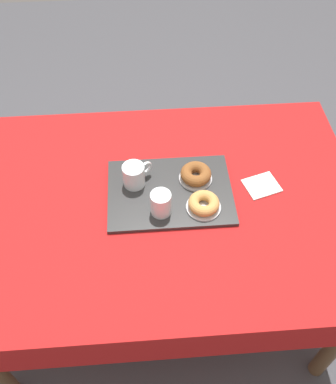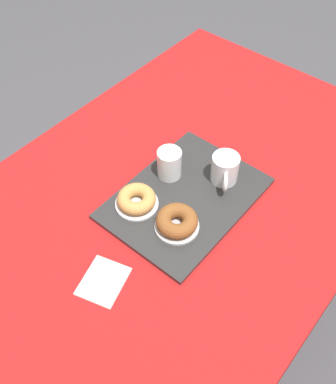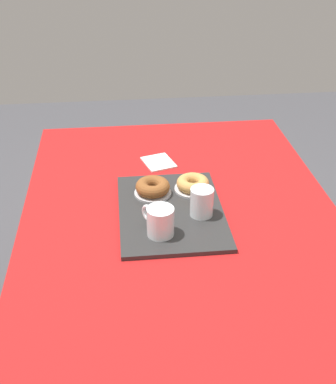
% 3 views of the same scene
% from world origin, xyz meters
% --- Properties ---
extents(ground_plane, '(6.00, 6.00, 0.00)m').
position_xyz_m(ground_plane, '(0.00, 0.00, 0.00)').
color(ground_plane, '#47474C').
extents(dining_table, '(1.49, 1.01, 0.74)m').
position_xyz_m(dining_table, '(0.00, 0.00, 0.65)').
color(dining_table, red).
rests_on(dining_table, ground).
extents(serving_tray, '(0.45, 0.33, 0.01)m').
position_xyz_m(serving_tray, '(-0.04, -0.03, 0.74)').
color(serving_tray, '#2D2D2D').
rests_on(serving_tray, dining_table).
extents(tea_mug_left, '(0.11, 0.09, 0.09)m').
position_xyz_m(tea_mug_left, '(0.09, -0.08, 0.79)').
color(tea_mug_left, white).
rests_on(tea_mug_left, serving_tray).
extents(water_glass_near, '(0.07, 0.07, 0.09)m').
position_xyz_m(water_glass_near, '(-0.00, 0.06, 0.79)').
color(water_glass_near, white).
rests_on(water_glass_near, serving_tray).
extents(donut_plate_left, '(0.12, 0.12, 0.01)m').
position_xyz_m(donut_plate_left, '(-0.14, -0.08, 0.76)').
color(donut_plate_left, silver).
rests_on(donut_plate_left, serving_tray).
extents(sugar_donut_left, '(0.11, 0.11, 0.04)m').
position_xyz_m(sugar_donut_left, '(-0.14, -0.08, 0.78)').
color(sugar_donut_left, brown).
rests_on(sugar_donut_left, donut_plate_left).
extents(donut_plate_right, '(0.12, 0.12, 0.01)m').
position_xyz_m(donut_plate_right, '(-0.15, 0.05, 0.76)').
color(donut_plate_right, silver).
rests_on(donut_plate_right, serving_tray).
extents(sugar_donut_right, '(0.11, 0.11, 0.04)m').
position_xyz_m(sugar_donut_right, '(-0.15, 0.05, 0.78)').
color(sugar_donut_right, tan).
rests_on(sugar_donut_right, donut_plate_right).
extents(paper_napkin, '(0.15, 0.13, 0.01)m').
position_xyz_m(paper_napkin, '(-0.38, -0.04, 0.74)').
color(paper_napkin, white).
rests_on(paper_napkin, dining_table).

